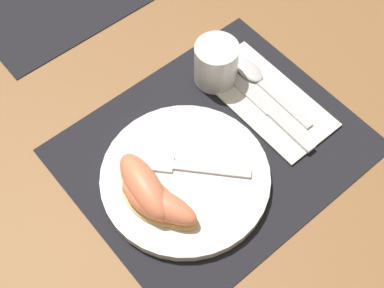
# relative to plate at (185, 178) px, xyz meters

# --- Properties ---
(ground_plane) EXTENTS (3.00, 3.00, 0.00)m
(ground_plane) POSITION_rel_plate_xyz_m (0.07, 0.01, -0.01)
(ground_plane) COLOR olive
(placemat) EXTENTS (0.44, 0.36, 0.00)m
(placemat) POSITION_rel_plate_xyz_m (0.07, 0.01, -0.01)
(placemat) COLOR black
(placemat) RESTS_ON ground_plane
(plate) EXTENTS (0.25, 0.25, 0.02)m
(plate) POSITION_rel_plate_xyz_m (0.00, 0.00, 0.00)
(plate) COLOR white
(plate) RESTS_ON placemat
(juice_glass) EXTENTS (0.07, 0.07, 0.08)m
(juice_glass) POSITION_rel_plate_xyz_m (0.16, 0.12, 0.03)
(juice_glass) COLOR silver
(juice_glass) RESTS_ON placemat
(napkin) EXTENTS (0.11, 0.23, 0.00)m
(napkin) POSITION_rel_plate_xyz_m (0.20, 0.03, -0.01)
(napkin) COLOR white
(napkin) RESTS_ON placemat
(knife) EXTENTS (0.02, 0.23, 0.01)m
(knife) POSITION_rel_plate_xyz_m (0.18, 0.02, -0.00)
(knife) COLOR silver
(knife) RESTS_ON napkin
(spoon) EXTENTS (0.03, 0.17, 0.01)m
(spoon) POSITION_rel_plate_xyz_m (0.21, 0.07, -0.00)
(spoon) COLOR silver
(spoon) RESTS_ON napkin
(fork) EXTENTS (0.14, 0.15, 0.00)m
(fork) POSITION_rel_plate_xyz_m (0.00, 0.02, 0.01)
(fork) COLOR silver
(fork) RESTS_ON plate
(citrus_wedge_0) EXTENTS (0.07, 0.13, 0.05)m
(citrus_wedge_0) POSITION_rel_plate_xyz_m (-0.06, 0.02, 0.03)
(citrus_wedge_0) COLOR #F4DB84
(citrus_wedge_0) RESTS_ON plate
(citrus_wedge_1) EXTENTS (0.07, 0.11, 0.04)m
(citrus_wedge_1) POSITION_rel_plate_xyz_m (-0.07, -0.00, 0.02)
(citrus_wedge_1) COLOR #F4DB84
(citrus_wedge_1) RESTS_ON plate
(citrus_wedge_2) EXTENTS (0.09, 0.13, 0.04)m
(citrus_wedge_2) POSITION_rel_plate_xyz_m (-0.06, -0.02, 0.02)
(citrus_wedge_2) COLOR #F4DB84
(citrus_wedge_2) RESTS_ON plate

